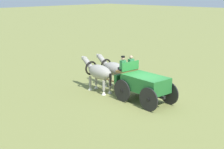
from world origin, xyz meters
TOP-DOWN VIEW (x-y plane):
  - ground_plane at (0.00, 0.00)m, footprint 220.00×220.00m
  - show_wagon at (0.18, -0.02)m, footprint 5.83×2.22m
  - draft_horse_near at (3.76, 0.28)m, footprint 3.14×1.17m
  - draft_horse_off at (3.64, -1.02)m, footprint 3.04×1.12m

SIDE VIEW (x-z plane):
  - ground_plane at x=0.00m, z-range 0.00..0.00m
  - show_wagon at x=0.18m, z-range -0.15..2.55m
  - draft_horse_near at x=3.76m, z-range 0.23..2.41m
  - draft_horse_off at x=3.64m, z-range 0.23..2.41m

